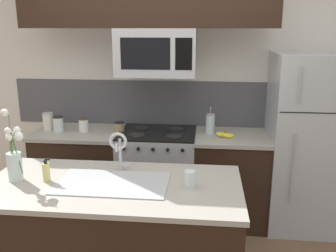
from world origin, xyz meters
name	(u,v)px	position (x,y,z in m)	size (l,w,h in m)	color
rear_partition	(190,89)	(0.30, 1.28, 1.30)	(5.20, 0.10, 2.60)	silver
splash_band	(161,103)	(0.00, 1.22, 1.15)	(3.18, 0.01, 0.48)	#4C4C51
back_counter_left	(82,172)	(-0.81, 0.90, 0.46)	(0.89, 0.65, 0.91)	black
back_counter_right	(230,178)	(0.74, 0.90, 0.46)	(0.74, 0.65, 0.91)	black
stove_range	(158,175)	(0.00, 0.90, 0.46)	(0.76, 0.64, 0.93)	#A8AAAF
microwave	(157,52)	(0.00, 0.88, 1.71)	(0.74, 0.40, 0.44)	#A8AAAF
refrigerator	(311,143)	(1.50, 0.92, 0.86)	(0.81, 0.74, 1.71)	#A8AAAF
storage_jar_tall	(48,121)	(-1.14, 0.92, 1.00)	(0.11, 0.11, 0.18)	silver
storage_jar_medium	(58,124)	(-1.01, 0.87, 0.99)	(0.10, 0.10, 0.16)	silver
storage_jar_short	(84,125)	(-0.76, 0.90, 0.98)	(0.10, 0.10, 0.14)	silver
storage_jar_squat	(119,127)	(-0.39, 0.92, 0.96)	(0.10, 0.10, 0.10)	#997F5B
banana_bunch	(225,135)	(0.67, 0.84, 0.93)	(0.19, 0.15, 0.08)	yellow
french_press	(210,124)	(0.52, 0.96, 1.01)	(0.09, 0.09, 0.27)	silver
island_counter	(115,242)	(-0.15, -0.35, 0.46)	(1.76, 0.86, 0.91)	black
kitchen_sink	(113,193)	(-0.15, -0.35, 0.84)	(0.76, 0.44, 0.16)	#ADAFB5
sink_faucet	(119,146)	(-0.15, -0.13, 1.11)	(0.14, 0.14, 0.31)	#B7BABF
dish_soap_bottle	(46,172)	(-0.61, -0.35, 0.98)	(0.06, 0.05, 0.16)	#DBCC75
drinking_glass	(190,179)	(0.38, -0.34, 0.97)	(0.07, 0.07, 0.11)	silver
flower_vase	(14,160)	(-0.83, -0.36, 1.06)	(0.18, 0.14, 0.50)	silver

